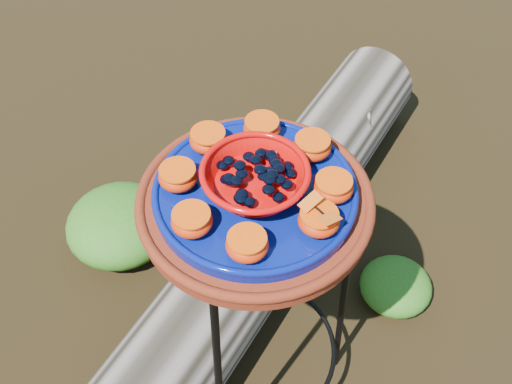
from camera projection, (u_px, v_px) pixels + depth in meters
ground at (255, 374)px, 1.73m from camera, size 60.00×60.00×0.00m
plant_stand at (255, 307)px, 1.46m from camera, size 0.44×0.44×0.70m
terracotta_saucer at (255, 204)px, 1.19m from camera, size 0.43×0.43×0.03m
cobalt_plate at (255, 194)px, 1.16m from camera, size 0.37×0.37×0.02m
red_bowl at (255, 180)px, 1.14m from camera, size 0.18×0.18×0.05m
glass_gems at (255, 165)px, 1.11m from camera, size 0.14×0.14×0.02m
orange_half_0 at (319, 221)px, 1.08m from camera, size 0.07×0.07×0.04m
orange_half_1 at (333, 188)px, 1.13m from camera, size 0.07×0.07×0.04m
orange_half_2 at (312, 147)px, 1.20m from camera, size 0.07×0.07×0.04m
orange_half_3 at (262, 128)px, 1.23m from camera, size 0.07×0.07×0.04m
orange_half_4 at (208, 140)px, 1.21m from camera, size 0.07×0.07×0.04m
orange_half_5 at (178, 177)px, 1.15m from camera, size 0.07×0.07×0.04m
orange_half_6 at (192, 221)px, 1.08m from camera, size 0.07×0.07×0.04m
orange_half_7 at (247, 245)px, 1.05m from camera, size 0.07×0.07×0.04m
butterfly at (320, 210)px, 1.06m from camera, size 0.09×0.05×0.01m
driftwood_log at (280, 214)px, 1.92m from camera, size 1.50×0.88×0.27m
foliage_right at (396, 285)px, 1.85m from camera, size 0.21×0.21×0.10m
foliage_back at (119, 223)px, 1.96m from camera, size 0.33×0.33×0.16m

